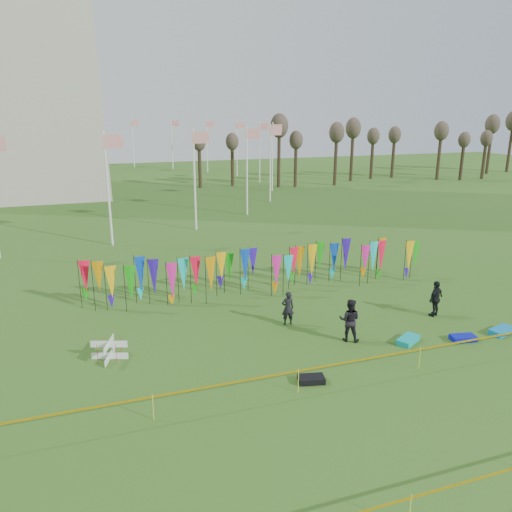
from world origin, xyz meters
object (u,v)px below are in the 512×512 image
object	(u,v)px
person_right	(436,299)
person_left	(288,308)
kite_bag_black	(311,379)
kite_bag_teal	(502,331)
person_mid	(350,320)
kite_bag_turquoise	(408,340)
kite_bag_blue	(463,338)
box_kite	(109,350)

from	to	relation	value
person_right	person_left	bearing A→B (deg)	-32.66
kite_bag_black	kite_bag_teal	distance (m)	9.62
person_mid	kite_bag_turquoise	xyz separation A→B (m)	(2.25, -0.99, -0.81)
person_right	kite_bag_blue	world-z (taller)	person_right
person_mid	person_right	size ratio (longest dim) A/B	1.06
kite_bag_blue	kite_bag_turquoise	bearing A→B (deg)	165.78
person_left	kite_bag_turquoise	xyz separation A→B (m)	(4.06, -3.34, -0.67)
person_left	kite_bag_black	bearing A→B (deg)	83.39
person_mid	kite_bag_teal	distance (m)	6.87
person_mid	person_right	xyz separation A→B (m)	(5.11, 1.00, -0.05)
person_right	kite_bag_blue	distance (m)	2.75
kite_bag_turquoise	kite_bag_blue	bearing A→B (deg)	-14.22
box_kite	kite_bag_teal	world-z (taller)	box_kite
person_mid	kite_bag_black	bearing A→B (deg)	74.76
person_left	kite_bag_blue	bearing A→B (deg)	154.55
kite_bag_black	kite_bag_teal	xyz separation A→B (m)	(9.57, 1.00, 0.01)
box_kite	kite_bag_turquoise	distance (m)	12.13
person_left	kite_bag_teal	size ratio (longest dim) A/B	1.30
person_mid	person_left	bearing A→B (deg)	-18.84
box_kite	person_left	size ratio (longest dim) A/B	0.51
person_left	person_right	xyz separation A→B (m)	(6.92, -1.35, 0.08)
person_right	kite_bag_turquoise	distance (m)	3.57
box_kite	kite_bag_turquoise	size ratio (longest dim) A/B	0.71
kite_bag_turquoise	person_right	bearing A→B (deg)	34.85
person_mid	kite_bag_turquoise	world-z (taller)	person_mid
person_right	kite_bag_black	distance (m)	8.83
person_left	kite_bag_teal	xyz separation A→B (m)	(8.45, -3.91, -0.67)
box_kite	kite_bag_black	distance (m)	7.85
kite_bag_teal	person_left	bearing A→B (deg)	155.15
person_mid	kite_bag_turquoise	size ratio (longest dim) A/B	1.62
person_right	kite_bag_black	bearing A→B (deg)	2.25
kite_bag_blue	kite_bag_black	bearing A→B (deg)	-172.55
person_left	person_right	distance (m)	7.05
box_kite	person_mid	world-z (taller)	person_mid
kite_bag_blue	kite_bag_black	size ratio (longest dim) A/B	1.10
kite_bag_blue	kite_bag_black	distance (m)	7.56
person_left	person_mid	distance (m)	2.97
person_left	person_mid	xyz separation A→B (m)	(1.81, -2.35, 0.13)
person_right	kite_bag_blue	xyz separation A→B (m)	(-0.55, -2.58, -0.76)
person_right	kite_bag_teal	distance (m)	3.08
person_right	kite_bag_turquoise	world-z (taller)	person_right
box_kite	kite_bag_turquoise	xyz separation A→B (m)	(11.87, -2.52, -0.29)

